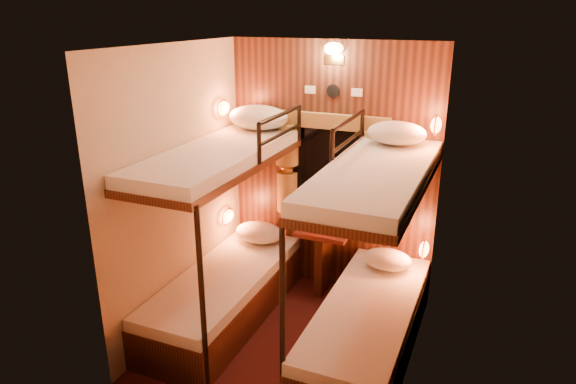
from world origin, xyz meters
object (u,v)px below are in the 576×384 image
at_px(bottle_left, 326,224).
at_px(bottle_right, 331,224).
at_px(bunk_right, 369,291).
at_px(bunk_left, 224,262).
at_px(table, 323,253).

xyz_separation_m(bottle_left, bottle_right, (0.04, 0.03, -0.00)).
distance_m(bunk_right, bottle_right, 0.95).
bearing_deg(bunk_right, bottle_left, 130.02).
distance_m(bunk_left, bottle_right, 1.06).
bearing_deg(bottle_left, bottle_right, 39.32).
height_order(bunk_left, bunk_right, same).
xyz_separation_m(bunk_left, bottle_right, (0.73, 0.75, 0.19)).
bearing_deg(table, bottle_left, -54.39).
relative_size(bunk_left, table, 2.90).
height_order(bunk_right, bottle_right, bunk_right).
relative_size(bunk_left, bottle_right, 8.55).
bearing_deg(bottle_left, bunk_left, -134.11).
bearing_deg(bunk_left, bottle_left, 45.89).
xyz_separation_m(bunk_right, bottle_right, (-0.56, 0.75, 0.19)).
bearing_deg(bottle_left, bunk_right, -49.98).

